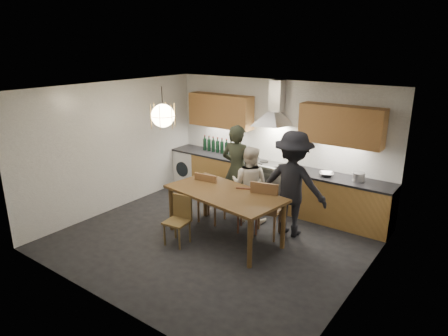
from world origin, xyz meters
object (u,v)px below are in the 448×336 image
Objects in this scene: dining_table at (225,198)px; chair_back_left at (209,194)px; chair_front at (179,216)px; stock_pot at (359,177)px; person_left at (237,170)px; person_mid at (249,184)px; wine_bottles at (222,146)px; person_right at (293,184)px; mixing_bowl at (327,174)px.

dining_table is 0.74m from chair_back_left.
chair_back_left is 0.93m from chair_front.
dining_table is 2.49m from stock_pot.
person_left is at bearing -159.37° from stock_pot.
chair_back_left is 0.79m from person_mid.
stock_pot is (2.13, 0.80, 0.07)m from person_left.
person_left is at bearing -111.34° from chair_back_left.
person_mid is 1.37× the size of wine_bottles.
person_right is at bearing -24.24° from wine_bottles.
chair_back_left is 1.82m from wine_bottles.
person_right reaches higher than chair_back_left.
mixing_bowl reaches higher than dining_table.
person_left is 6.61× the size of mixing_bowl.
person_left is at bearing -30.81° from person_mid.
chair_front is 2.69m from wine_bottles.
wine_bottles is (-0.83, 1.54, 0.50)m from chair_back_left.
mixing_bowl reaches higher than chair_front.
person_mid reaches higher than chair_front.
person_mid is 1.47m from mixing_bowl.
dining_table is 1.48× the size of person_mid.
person_mid is 6.82× the size of stock_pot.
chair_front is at bearing -125.98° from dining_table.
wine_bottles is (-2.55, 0.13, 0.14)m from mixing_bowl.
person_left reaches higher than chair_front.
dining_table is 1.22m from person_right.
wine_bottles is (-3.13, 0.07, 0.10)m from stock_pot.
person_right is 1.75× the size of wine_bottles.
person_mid is 0.78× the size of person_right.
stock_pot is 0.20× the size of wine_bottles.
person_left is 0.96× the size of person_right.
wine_bottles is (-1.45, 1.90, 0.31)m from dining_table.
dining_table is 2.41m from wine_bottles.
dining_table is at bearing -121.85° from mixing_bowl.
dining_table is 2.03× the size of wine_bottles.
person_mid reaches higher than stock_pot.
person_right is at bearing 53.64° from dining_table.
wine_bottles is at bearing 135.40° from dining_table.
chair_front is 3.06× the size of mixing_bowl.
person_right is 0.94m from mixing_bowl.
dining_table reaches higher than chair_front.
person_left is 1.23× the size of person_mid.
chair_front is at bearing 83.20° from person_left.
chair_back_left is 3.65× the size of mixing_bowl.
chair_front is 3.30m from stock_pot.
chair_back_left is 0.68× the size of person_mid.
person_mid is at bearing -35.78° from wine_bottles.
chair_front is at bearing -125.15° from mixing_bowl.
chair_back_left is (-0.62, 0.36, -0.19)m from dining_table.
chair_front is 0.45× the size of person_right.
wine_bottles is at bearing 177.08° from mixing_bowl.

